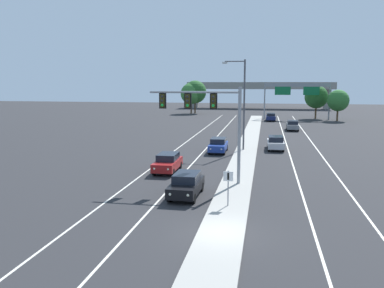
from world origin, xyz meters
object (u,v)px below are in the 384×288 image
(car_receding_navy, at_px, (271,117))
(tree_far_right_c, at_px, (316,97))
(street_lamp_median, at_px, (242,99))
(tree_far_left_b, at_px, (195,92))
(car_receding_grey, at_px, (292,125))
(tree_far_left_a, at_px, (191,94))
(car_oncoming_blue, at_px, (218,145))
(car_receding_silver, at_px, (276,143))
(highway_sign_gantry, at_px, (297,90))
(tree_far_right_b, at_px, (338,101))
(median_sign_post, at_px, (228,183))
(car_oncoming_black, at_px, (186,184))
(overhead_signal_mast, at_px, (208,112))
(car_oncoming_red, at_px, (168,162))

(car_receding_navy, xyz_separation_m, tree_far_right_c, (9.40, 6.82, 3.76))
(street_lamp_median, distance_m, tree_far_left_b, 55.46)
(car_receding_grey, height_order, tree_far_left_a, tree_far_left_a)
(street_lamp_median, height_order, tree_far_left_b, street_lamp_median)
(car_oncoming_blue, distance_m, car_receding_silver, 6.93)
(highway_sign_gantry, bearing_deg, tree_far_right_b, -12.33)
(car_receding_silver, bearing_deg, median_sign_post, -98.32)
(car_oncoming_black, xyz_separation_m, tree_far_left_a, (-12.99, 72.10, 4.06))
(overhead_signal_mast, relative_size, car_oncoming_red, 1.61)
(car_receding_navy, distance_m, tree_far_right_b, 13.73)
(median_sign_post, height_order, car_oncoming_black, median_sign_post)
(car_oncoming_blue, relative_size, highway_sign_gantry, 0.34)
(tree_far_right_b, bearing_deg, car_oncoming_red, -113.44)
(highway_sign_gantry, bearing_deg, tree_far_right_c, 31.42)
(median_sign_post, bearing_deg, car_oncoming_black, 145.60)
(car_oncoming_red, distance_m, tree_far_right_c, 58.82)
(car_receding_silver, relative_size, tree_far_right_c, 0.64)
(street_lamp_median, bearing_deg, tree_far_right_b, 66.98)
(median_sign_post, distance_m, car_receding_navy, 58.21)
(car_receding_grey, relative_size, car_receding_navy, 0.99)
(car_oncoming_red, bearing_deg, tree_far_right_b, 66.56)
(car_oncoming_red, xyz_separation_m, car_receding_grey, (12.49, 33.22, 0.00))
(car_receding_silver, bearing_deg, tree_far_right_b, 71.25)
(car_receding_navy, bearing_deg, car_oncoming_blue, -98.92)
(car_oncoming_black, distance_m, highway_sign_gantry, 61.60)
(tree_far_right_c, bearing_deg, overhead_signal_mast, -103.84)
(car_oncoming_blue, bearing_deg, street_lamp_median, 33.34)
(car_receding_navy, relative_size, highway_sign_gantry, 0.34)
(car_receding_grey, distance_m, highway_sign_gantry, 20.69)
(overhead_signal_mast, relative_size, median_sign_post, 3.27)
(highway_sign_gantry, bearing_deg, car_receding_silver, -97.13)
(car_oncoming_black, bearing_deg, highway_sign_gantry, 79.38)
(car_receding_navy, bearing_deg, tree_far_right_c, 35.99)
(highway_sign_gantry, height_order, tree_far_left_b, tree_far_left_b)
(median_sign_post, distance_m, tree_far_right_b, 62.83)
(median_sign_post, relative_size, tree_far_right_b, 0.35)
(car_oncoming_black, height_order, highway_sign_gantry, highway_sign_gantry)
(tree_far_left_a, height_order, tree_far_right_c, tree_far_left_a)
(car_oncoming_blue, bearing_deg, median_sign_post, -81.61)
(overhead_signal_mast, distance_m, tree_far_left_a, 69.85)
(tree_far_right_c, bearing_deg, highway_sign_gantry, -148.58)
(street_lamp_median, height_order, car_receding_grey, street_lamp_median)
(tree_far_left_a, bearing_deg, street_lamp_median, -73.60)
(car_receding_navy, bearing_deg, median_sign_post, -93.04)
(car_receding_silver, height_order, tree_far_left_b, tree_far_left_b)
(overhead_signal_mast, relative_size, highway_sign_gantry, 0.54)
(car_receding_silver, xyz_separation_m, car_receding_grey, (3.06, 19.69, 0.00))
(car_receding_grey, xyz_separation_m, highway_sign_gantry, (1.89, 19.90, 5.34))
(car_oncoming_blue, height_order, car_receding_grey, same)
(tree_far_right_c, bearing_deg, car_receding_silver, -102.24)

